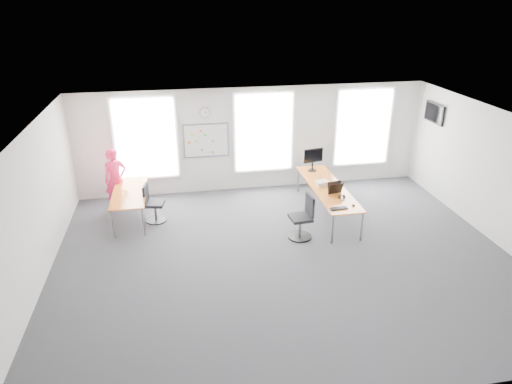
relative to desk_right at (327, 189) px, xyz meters
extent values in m
plane|color=#2B2B30|center=(-1.59, -1.93, -0.71)|extent=(10.00, 10.00, 0.00)
plane|color=white|center=(-1.59, -1.93, 2.29)|extent=(10.00, 10.00, 0.00)
plane|color=silver|center=(-1.59, 2.07, 0.79)|extent=(10.00, 0.00, 10.00)
plane|color=silver|center=(-1.59, -5.93, 0.79)|extent=(10.00, 0.00, 10.00)
plane|color=silver|center=(-6.59, -1.93, 0.79)|extent=(0.00, 10.00, 10.00)
plane|color=silver|center=(3.41, -1.93, 0.79)|extent=(0.00, 10.00, 10.00)
cube|color=white|center=(-4.59, 2.04, 0.99)|extent=(1.60, 0.06, 2.20)
cube|color=white|center=(-1.29, 2.04, 0.99)|extent=(1.60, 0.06, 2.20)
cube|color=white|center=(1.71, 2.04, 0.99)|extent=(1.60, 0.06, 2.20)
cube|color=orange|center=(0.00, 0.00, 0.03)|extent=(0.84, 3.14, 0.03)
cylinder|color=gray|center=(-0.36, -1.51, -0.35)|extent=(0.05, 0.05, 0.73)
cylinder|color=gray|center=(0.36, -1.51, -0.35)|extent=(0.05, 0.05, 0.73)
cylinder|color=gray|center=(-0.36, 1.51, -0.35)|extent=(0.05, 0.05, 0.73)
cylinder|color=gray|center=(0.36, 1.51, -0.35)|extent=(0.05, 0.05, 0.73)
cube|color=orange|center=(-5.03, 0.64, 0.02)|extent=(0.83, 2.06, 0.03)
cylinder|color=gray|center=(-5.38, -0.34, -0.35)|extent=(0.05, 0.05, 0.72)
cylinder|color=gray|center=(-4.68, -0.34, -0.35)|extent=(0.05, 0.05, 0.72)
cylinder|color=gray|center=(-5.38, 1.61, -0.35)|extent=(0.05, 0.05, 0.72)
cylinder|color=gray|center=(-4.68, 1.61, -0.35)|extent=(0.05, 0.05, 0.72)
cylinder|color=black|center=(-1.02, -1.10, -0.70)|extent=(0.57, 0.57, 0.03)
cylinder|color=gray|center=(-1.02, -1.10, -0.45)|extent=(0.07, 0.07, 0.46)
cube|color=black|center=(-1.02, -1.10, -0.20)|extent=(0.53, 0.53, 0.08)
cube|color=black|center=(-0.80, -1.08, 0.11)|extent=(0.10, 0.46, 0.49)
cylinder|color=black|center=(-4.42, 0.39, -0.70)|extent=(0.53, 0.53, 0.03)
cylinder|color=gray|center=(-4.42, 0.39, -0.47)|extent=(0.06, 0.06, 0.43)
cube|color=black|center=(-4.42, 0.39, -0.23)|extent=(0.52, 0.52, 0.07)
cube|color=black|center=(-4.62, 0.43, 0.05)|extent=(0.13, 0.43, 0.46)
imported|color=#EF255A|center=(-5.41, 1.30, 0.13)|extent=(0.72, 0.61, 1.69)
cube|color=silver|center=(-2.94, 2.04, 0.84)|extent=(1.20, 0.03, 0.90)
cylinder|color=gray|center=(-2.94, 2.04, 1.64)|extent=(0.30, 0.04, 0.30)
cube|color=black|center=(3.36, 1.07, 1.59)|extent=(0.06, 0.90, 0.55)
cube|color=black|center=(-0.15, -1.28, 0.06)|extent=(0.43, 0.21, 0.02)
ellipsoid|color=black|center=(0.24, -1.20, 0.07)|extent=(0.09, 0.11, 0.04)
cylinder|color=black|center=(0.08, -0.84, 0.05)|extent=(0.08, 0.08, 0.01)
cylinder|color=black|center=(0.05, -0.74, 0.09)|extent=(0.04, 0.08, 0.08)
cylinder|color=black|center=(0.17, -0.74, 0.09)|extent=(0.04, 0.08, 0.08)
cylinder|color=gold|center=(0.05, -0.74, 0.09)|extent=(0.01, 0.08, 0.08)
cube|color=black|center=(0.11, -0.74, 0.13)|extent=(0.14, 0.02, 0.01)
cube|color=black|center=(0.05, -0.37, 0.20)|extent=(0.38, 0.15, 0.30)
cube|color=#DD4811|center=(0.05, -0.46, 0.19)|extent=(0.36, 0.16, 0.28)
cube|color=black|center=(0.05, -0.48, 0.20)|extent=(0.38, 0.17, 0.29)
cube|color=beige|center=(-0.11, 0.14, 0.11)|extent=(0.38, 0.32, 0.12)
cylinder|color=black|center=(-0.06, 1.20, 0.06)|extent=(0.24, 0.24, 0.02)
cylinder|color=black|center=(-0.06, 1.20, 0.18)|extent=(0.05, 0.05, 0.24)
cube|color=black|center=(-0.06, 1.18, 0.51)|extent=(0.59, 0.16, 0.39)
cube|color=black|center=(-0.06, 1.16, 0.51)|extent=(0.54, 0.11, 0.35)
camera|label=1|loc=(-3.75, -10.32, 4.70)|focal=32.00mm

